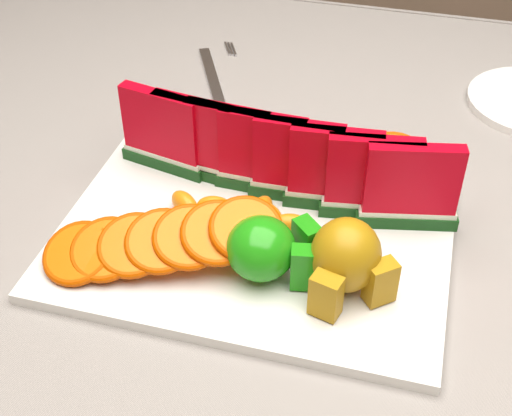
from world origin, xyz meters
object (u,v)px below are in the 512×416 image
object	(u,v)px
platter	(255,235)
apple_cluster	(269,249)
fork	(214,74)
pear_cluster	(347,259)

from	to	relation	value
platter	apple_cluster	xyz separation A→B (m)	(0.03, -0.06, 0.04)
platter	fork	world-z (taller)	platter
apple_cluster	platter	bearing A→B (deg)	116.72
fork	apple_cluster	bearing A→B (deg)	-64.91
platter	pear_cluster	world-z (taller)	pear_cluster
pear_cluster	platter	bearing A→B (deg)	150.60
apple_cluster	pear_cluster	size ratio (longest dim) A/B	1.20
pear_cluster	fork	distance (m)	0.46
platter	fork	size ratio (longest dim) A/B	2.12
platter	pear_cluster	bearing A→B (deg)	-29.40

